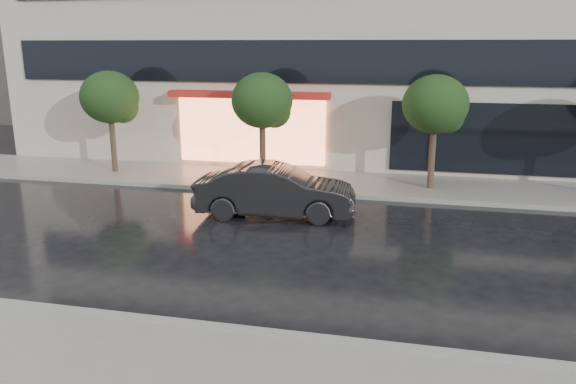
# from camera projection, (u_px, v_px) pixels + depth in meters

# --- Properties ---
(ground) EXTENTS (120.00, 120.00, 0.00)m
(ground) POSITION_uv_depth(u_px,v_px,m) (278.00, 312.00, 10.70)
(ground) COLOR black
(ground) RESTS_ON ground
(sidewalk_far) EXTENTS (60.00, 3.50, 0.12)m
(sidewalk_far) POSITION_uv_depth(u_px,v_px,m) (345.00, 183.00, 20.35)
(sidewalk_far) COLOR slate
(sidewalk_far) RESTS_ON ground
(curb_near) EXTENTS (60.00, 0.25, 0.14)m
(curb_near) POSITION_uv_depth(u_px,v_px,m) (264.00, 335.00, 9.73)
(curb_near) COLOR gray
(curb_near) RESTS_ON ground
(curb_far) EXTENTS (60.00, 0.25, 0.14)m
(curb_far) POSITION_uv_depth(u_px,v_px,m) (338.00, 195.00, 18.69)
(curb_far) COLOR gray
(curb_far) RESTS_ON ground
(tree_far_west) EXTENTS (2.20, 2.20, 3.99)m
(tree_far_west) POSITION_uv_depth(u_px,v_px,m) (112.00, 99.00, 21.31)
(tree_far_west) COLOR #33261C
(tree_far_west) RESTS_ON ground
(tree_mid_west) EXTENTS (2.20, 2.20, 3.99)m
(tree_mid_west) POSITION_uv_depth(u_px,v_px,m) (264.00, 103.00, 20.03)
(tree_mid_west) COLOR #33261C
(tree_mid_west) RESTS_ON ground
(tree_mid_east) EXTENTS (2.20, 2.20, 3.99)m
(tree_mid_east) POSITION_uv_depth(u_px,v_px,m) (437.00, 107.00, 18.76)
(tree_mid_east) COLOR #33261C
(tree_mid_east) RESTS_ON ground
(parked_car) EXTENTS (4.81, 2.04, 1.54)m
(parked_car) POSITION_uv_depth(u_px,v_px,m) (275.00, 191.00, 16.48)
(parked_car) COLOR black
(parked_car) RESTS_ON ground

